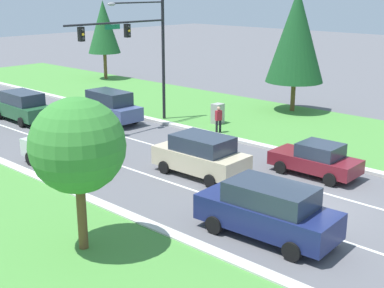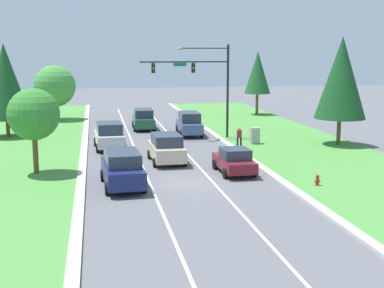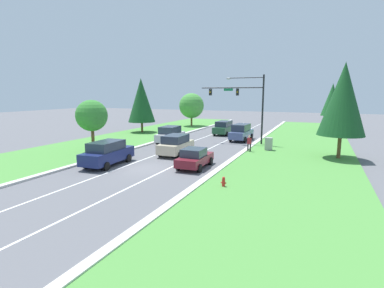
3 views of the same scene
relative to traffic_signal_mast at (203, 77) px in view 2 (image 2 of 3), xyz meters
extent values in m
plane|color=#5B5B60|center=(-4.30, -15.00, -5.30)|extent=(160.00, 160.00, 0.00)
cube|color=beige|center=(1.35, -15.00, -5.23)|extent=(0.50, 90.00, 0.15)
cube|color=beige|center=(-9.95, -15.00, -5.23)|extent=(0.50, 90.00, 0.15)
cube|color=#4C8E3D|center=(6.60, -15.00, -5.26)|extent=(10.00, 90.00, 0.08)
cube|color=white|center=(-6.10, -15.00, -5.30)|extent=(0.14, 81.00, 0.01)
cube|color=white|center=(-2.50, -15.00, -5.30)|extent=(0.14, 81.00, 0.01)
cylinder|color=black|center=(2.13, 0.01, -1.32)|extent=(0.20, 0.20, 7.97)
cylinder|color=black|center=(-1.60, 0.01, 1.24)|extent=(7.46, 0.12, 0.12)
cube|color=#147042|center=(-1.97, 0.01, 1.02)|extent=(1.10, 0.04, 0.28)
cylinder|color=black|center=(0.08, 0.01, 2.35)|extent=(4.11, 0.09, 0.09)
ellipsoid|color=gray|center=(-1.97, 0.01, 2.30)|extent=(0.56, 0.28, 0.20)
cube|color=black|center=(-0.85, 0.01, 0.74)|extent=(0.28, 0.32, 0.80)
sphere|color=#2D2D2D|center=(-0.85, -0.16, 0.97)|extent=(0.16, 0.16, 0.16)
sphere|color=yellow|center=(-0.85, -0.16, 0.74)|extent=(0.16, 0.16, 0.16)
sphere|color=#2D2D2D|center=(-0.85, -0.16, 0.50)|extent=(0.16, 0.16, 0.16)
cube|color=black|center=(-4.21, 0.01, 0.74)|extent=(0.28, 0.32, 0.80)
sphere|color=#2D2D2D|center=(-4.21, -0.16, 0.97)|extent=(0.16, 0.16, 0.16)
sphere|color=yellow|center=(-4.21, -0.16, 0.74)|extent=(0.16, 0.16, 0.16)
sphere|color=#2D2D2D|center=(-4.21, -0.16, 0.50)|extent=(0.16, 0.16, 0.16)
cube|color=#235633|center=(-4.48, 6.66, -4.55)|extent=(2.03, 4.95, 0.86)
cube|color=#283342|center=(-4.49, 6.54, -3.74)|extent=(1.78, 2.99, 0.78)
cylinder|color=black|center=(-3.52, 8.15, -4.98)|extent=(0.26, 0.65, 0.64)
cylinder|color=black|center=(-5.36, 8.20, -4.98)|extent=(0.26, 0.65, 0.64)
cylinder|color=black|center=(-3.61, 5.11, -4.98)|extent=(0.26, 0.65, 0.64)
cylinder|color=black|center=(-5.45, 5.17, -4.98)|extent=(0.26, 0.65, 0.64)
cube|color=silver|center=(-8.02, -3.34, -4.52)|extent=(2.25, 4.61, 0.88)
cube|color=#283342|center=(-8.02, -3.45, -3.67)|extent=(1.95, 2.80, 0.81)
cylinder|color=black|center=(-7.11, -1.89, -4.96)|extent=(0.28, 0.70, 0.69)
cylinder|color=black|center=(-9.08, -1.99, -4.96)|extent=(0.28, 0.70, 0.69)
cylinder|color=black|center=(-6.96, -4.68, -4.96)|extent=(0.28, 0.70, 0.69)
cylinder|color=black|center=(-8.94, -4.78, -4.96)|extent=(0.28, 0.70, 0.69)
cube|color=#475684|center=(-0.81, 2.21, -4.50)|extent=(2.05, 5.09, 0.87)
cube|color=#283342|center=(-0.81, 2.09, -3.64)|extent=(1.78, 3.08, 0.85)
cylinder|color=black|center=(0.16, 3.73, -4.94)|extent=(0.27, 0.74, 0.73)
cylinder|color=black|center=(-1.64, 3.81, -4.94)|extent=(0.27, 0.74, 0.73)
cylinder|color=black|center=(0.03, 0.62, -4.94)|extent=(0.27, 0.74, 0.73)
cylinder|color=black|center=(-1.77, 0.70, -4.94)|extent=(0.27, 0.74, 0.73)
cube|color=beige|center=(-4.39, -9.13, -4.54)|extent=(2.10, 4.63, 0.90)
cube|color=#283342|center=(-4.38, -9.24, -3.73)|extent=(1.86, 2.79, 0.73)
cylinder|color=black|center=(-3.45, -7.68, -4.99)|extent=(0.25, 0.62, 0.62)
cylinder|color=black|center=(-5.40, -7.73, -4.99)|extent=(0.25, 0.62, 0.62)
cylinder|color=black|center=(-3.38, -10.52, -4.99)|extent=(0.25, 0.62, 0.62)
cylinder|color=black|center=(-5.33, -10.57, -4.99)|extent=(0.25, 0.62, 0.62)
cube|color=navy|center=(-7.66, -15.21, -4.50)|extent=(2.28, 5.20, 0.94)
cube|color=#283342|center=(-7.66, -15.34, -3.66)|extent=(1.96, 3.16, 0.74)
cylinder|color=black|center=(-6.79, -13.58, -4.97)|extent=(0.28, 0.69, 0.67)
cylinder|color=black|center=(-8.73, -13.69, -4.97)|extent=(0.28, 0.69, 0.67)
cylinder|color=black|center=(-6.60, -16.73, -4.97)|extent=(0.28, 0.69, 0.67)
cylinder|color=black|center=(-8.54, -16.85, -4.97)|extent=(0.28, 0.69, 0.67)
cube|color=maroon|center=(-0.73, -13.08, -4.67)|extent=(1.88, 4.20, 0.65)
cube|color=#283342|center=(-0.72, -13.33, -4.03)|extent=(1.65, 1.90, 0.63)
cylinder|color=black|center=(0.13, -11.78, -4.99)|extent=(0.25, 0.63, 0.62)
cylinder|color=black|center=(-1.63, -11.81, -4.99)|extent=(0.25, 0.63, 0.62)
cylinder|color=black|center=(0.18, -14.36, -4.99)|extent=(0.25, 0.63, 0.62)
cylinder|color=black|center=(-1.58, -14.39, -4.99)|extent=(0.25, 0.63, 0.62)
cube|color=#9E9E99|center=(3.53, -3.50, -4.62)|extent=(0.70, 0.60, 1.37)
cylinder|color=black|center=(1.70, -4.97, -4.88)|extent=(0.14, 0.14, 0.84)
cylinder|color=black|center=(1.95, -5.03, -4.88)|extent=(0.14, 0.14, 0.84)
cube|color=maroon|center=(1.83, -5.00, -4.16)|extent=(0.42, 0.31, 0.60)
sphere|color=tan|center=(1.83, -5.00, -3.72)|extent=(0.22, 0.22, 0.22)
cylinder|color=red|center=(2.97, -17.19, -5.03)|extent=(0.20, 0.20, 0.55)
sphere|color=red|center=(2.97, -17.19, -4.69)|extent=(0.18, 0.18, 0.18)
cylinder|color=red|center=(2.85, -17.19, -5.00)|extent=(0.10, 0.09, 0.09)
cylinder|color=red|center=(3.09, -17.19, -5.00)|extent=(0.10, 0.09, 0.09)
cylinder|color=brown|center=(10.01, -5.01, -4.22)|extent=(0.32, 0.32, 2.16)
cone|color=#194C23|center=(10.01, -5.01, 0.07)|extent=(4.02, 4.02, 6.42)
cylinder|color=brown|center=(-12.68, -11.27, -4.04)|extent=(0.32, 0.32, 2.52)
sphere|color=#388433|center=(-12.68, -11.27, -1.61)|extent=(3.13, 3.13, 3.13)
cylinder|color=brown|center=(9.66, 15.74, -4.03)|extent=(0.32, 0.32, 2.54)
cone|color=#1E5628|center=(9.66, 15.74, -0.33)|extent=(3.04, 3.04, 4.86)
cylinder|color=brown|center=(-13.23, 14.93, -4.28)|extent=(0.32, 0.32, 2.04)
sphere|color=#47933D|center=(-13.23, 14.93, -1.59)|extent=(4.46, 4.46, 4.46)
cylinder|color=brown|center=(-16.53, 3.71, -4.48)|extent=(0.32, 0.32, 1.64)
cone|color=#194C23|center=(-16.53, 3.71, -0.42)|extent=(4.04, 4.04, 6.47)
camera|label=1|loc=(-22.20, -25.08, 3.27)|focal=50.00mm
camera|label=2|loc=(-9.05, -44.27, 2.14)|focal=50.00mm
camera|label=3|loc=(8.38, -34.68, 0.56)|focal=28.00mm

